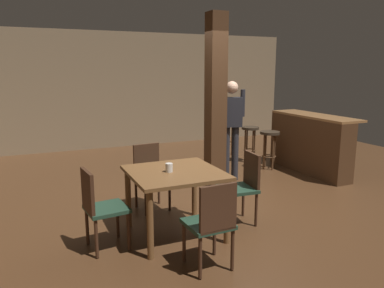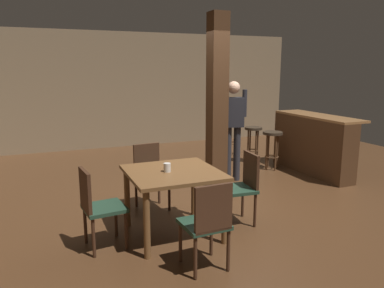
% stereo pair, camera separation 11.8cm
% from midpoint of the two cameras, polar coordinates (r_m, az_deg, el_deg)
% --- Properties ---
extents(ground_plane, '(10.80, 10.80, 0.00)m').
position_cam_midpoint_polar(ground_plane, '(5.72, 4.93, -8.29)').
color(ground_plane, '#422816').
extents(wall_back, '(8.00, 0.10, 2.80)m').
position_cam_midpoint_polar(wall_back, '(9.59, -8.02, 8.18)').
color(wall_back, '#756047').
rests_on(wall_back, ground_plane).
extents(pillar, '(0.28, 0.28, 2.80)m').
position_cam_midpoint_polar(pillar, '(6.15, 3.07, 6.50)').
color(pillar, '#422816').
rests_on(pillar, ground_plane).
extents(dining_table, '(1.03, 1.03, 0.77)m').
position_cam_midpoint_polar(dining_table, '(4.34, -3.39, -5.64)').
color(dining_table, brown).
rests_on(dining_table, ground_plane).
extents(chair_south, '(0.44, 0.44, 0.89)m').
position_cam_midpoint_polar(chair_south, '(3.62, 2.10, -11.67)').
color(chair_south, '#1E3828').
rests_on(chair_south, ground_plane).
extents(chair_west, '(0.47, 0.47, 0.89)m').
position_cam_midpoint_polar(chair_west, '(4.15, -14.73, -8.99)').
color(chair_west, '#1E3828').
rests_on(chair_west, ground_plane).
extents(chair_east, '(0.45, 0.45, 0.89)m').
position_cam_midpoint_polar(chair_east, '(4.75, 7.09, -6.07)').
color(chair_east, '#1E3828').
rests_on(chair_east, ground_plane).
extents(chair_north, '(0.46, 0.46, 0.89)m').
position_cam_midpoint_polar(chair_north, '(5.23, -7.07, -4.44)').
color(chair_north, '#1E3828').
rests_on(chair_north, ground_plane).
extents(napkin_cup, '(0.08, 0.08, 0.10)m').
position_cam_midpoint_polar(napkin_cup, '(4.26, -4.31, -3.62)').
color(napkin_cup, beige).
rests_on(napkin_cup, dining_table).
extents(standing_person, '(0.47, 0.28, 1.72)m').
position_cam_midpoint_polar(standing_person, '(6.43, 5.47, 3.12)').
color(standing_person, black).
rests_on(standing_person, ground_plane).
extents(bar_counter, '(0.56, 1.88, 1.08)m').
position_cam_midpoint_polar(bar_counter, '(7.33, 16.98, 0.12)').
color(bar_counter, brown).
rests_on(bar_counter, ground_plane).
extents(bar_stool_near, '(0.38, 0.38, 0.74)m').
position_cam_midpoint_polar(bar_stool_near, '(7.37, 11.30, 0.55)').
color(bar_stool_near, '#2D2319').
rests_on(bar_stool_near, ground_plane).
extents(bar_stool_mid, '(0.36, 0.36, 0.74)m').
position_cam_midpoint_polar(bar_stool_mid, '(7.86, 8.42, 1.29)').
color(bar_stool_mid, '#2D2319').
rests_on(bar_stool_mid, ground_plane).
extents(bar_stool_far, '(0.38, 0.38, 0.77)m').
position_cam_midpoint_polar(bar_stool_far, '(8.51, 5.33, 2.34)').
color(bar_stool_far, '#2D2319').
rests_on(bar_stool_far, ground_plane).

